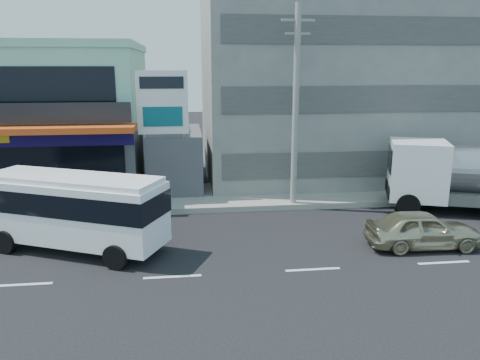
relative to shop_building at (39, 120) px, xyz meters
name	(u,v)px	position (x,y,z in m)	size (l,w,h in m)	color
ground	(172,277)	(8.00, -13.95, -4.00)	(120.00, 120.00, 0.00)	black
sidewalk	(267,195)	(13.00, -4.45, -3.85)	(70.00, 5.00, 0.30)	gray
shop_building	(39,120)	(0.00, 0.00, 0.00)	(12.40, 11.70, 8.00)	#3F3F44
concrete_building	(329,68)	(18.00, 1.05, 3.00)	(16.00, 12.00, 14.00)	gray
gap_structure	(175,160)	(8.00, -1.95, -2.25)	(3.00, 6.00, 3.50)	#3F3F44
satellite_dish	(174,131)	(8.00, -2.95, -0.42)	(1.50, 1.50, 0.15)	slate
billboard	(163,110)	(7.50, -4.75, 0.93)	(2.60, 0.18, 6.90)	gray
utility_pole_near	(296,107)	(14.00, -6.55, 1.15)	(1.60, 0.30, 10.00)	#999993
minibus	(74,206)	(4.21, -11.01, -2.19)	(7.53, 5.09, 3.02)	white
sedan	(423,229)	(17.92, -12.38, -3.24)	(1.79, 4.46, 1.52)	#BCB48F
tanker_truck	(476,176)	(22.66, -8.38, -2.12)	(9.22, 5.47, 3.50)	white
motorcycle_rider	(76,213)	(3.57, -8.12, -3.35)	(1.62, 1.03, 1.96)	#530B0E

